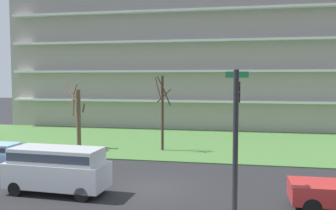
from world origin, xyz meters
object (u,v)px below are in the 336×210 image
at_px(van_silver_near_left, 57,167).
at_px(traffic_signal_mast, 236,124).
at_px(tree_left, 162,110).
at_px(sedan_blue_center_left, 1,154).
at_px(tree_far_left, 78,115).

distance_m(van_silver_near_left, traffic_signal_mast, 9.91).
relative_size(tree_left, sedan_blue_center_left, 1.37).
xyz_separation_m(tree_far_left, sedan_blue_center_left, (-2.28, -7.01, -1.92)).
distance_m(tree_left, sedan_blue_center_left, 12.19).
bearing_deg(tree_left, traffic_signal_mast, -68.40).
relative_size(van_silver_near_left, sedan_blue_center_left, 1.19).
distance_m(van_silver_near_left, sedan_blue_center_left, 7.85).
xyz_separation_m(tree_far_left, tree_left, (7.12, 0.33, 0.56)).
relative_size(tree_left, traffic_signal_mast, 0.98).
distance_m(tree_far_left, van_silver_near_left, 12.31).
relative_size(tree_far_left, traffic_signal_mast, 0.87).
bearing_deg(traffic_signal_mast, sedan_blue_center_left, 153.36).
xyz_separation_m(tree_far_left, van_silver_near_left, (4.13, -11.51, -1.40)).
xyz_separation_m(sedan_blue_center_left, traffic_signal_mast, (15.37, -7.71, 3.30)).
bearing_deg(tree_far_left, sedan_blue_center_left, -108.03).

